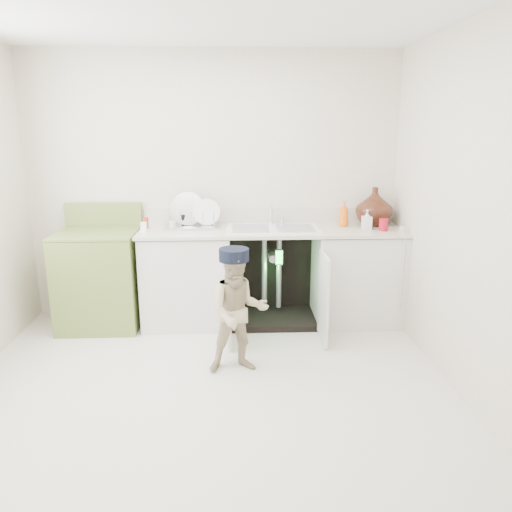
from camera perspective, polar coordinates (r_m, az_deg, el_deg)
The scene contains 5 objects.
ground at distance 3.76m, azimuth -5.44°, elevation -14.34°, with size 3.50×3.50×0.00m, color silver.
room_shell at distance 3.34m, azimuth -5.95°, elevation 4.77°, with size 6.00×5.50×1.26m.
counter_run at distance 4.71m, azimuth 2.35°, elevation -1.86°, with size 2.44×1.02×1.26m.
avocado_stove at distance 4.83m, azimuth -17.37°, elevation -2.35°, with size 0.72×0.65×1.11m.
repair_worker at distance 3.74m, azimuth -2.05°, elevation -6.25°, with size 0.65×0.86×0.96m.
Camera 1 is at (0.21, -3.28, 1.82)m, focal length 35.00 mm.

